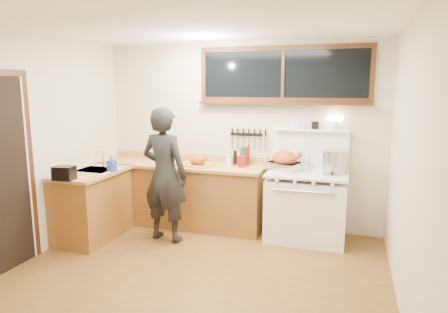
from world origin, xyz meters
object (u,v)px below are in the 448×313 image
(roast_turkey, at_px, (285,162))
(cutting_board, at_px, (198,162))
(man, at_px, (165,175))
(vintage_stove, at_px, (306,204))

(roast_turkey, bearing_deg, cutting_board, -174.60)
(man, height_order, roast_turkey, man)
(roast_turkey, bearing_deg, man, -155.55)
(vintage_stove, height_order, man, man)
(cutting_board, bearing_deg, vintage_stove, 1.21)
(cutting_board, relative_size, roast_turkey, 0.92)
(cutting_board, xyz_separation_m, roast_turkey, (1.19, 0.11, 0.05))
(cutting_board, bearing_deg, roast_turkey, 5.40)
(vintage_stove, distance_m, man, 1.88)
(vintage_stove, xyz_separation_m, cutting_board, (-1.50, -0.03, 0.49))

